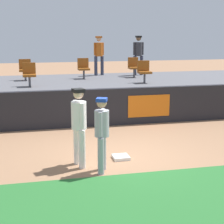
{
  "coord_description": "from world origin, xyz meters",
  "views": [
    {
      "loc": [
        -2.27,
        -8.84,
        3.16
      ],
      "look_at": [
        -0.05,
        0.81,
        1.0
      ],
      "focal_mm": 59.55,
      "sensor_mm": 36.0,
      "label": 1
    }
  ],
  "objects_px": {
    "seat_front_right": "(144,70)",
    "seat_back_right": "(134,66)",
    "first_base": "(121,157)",
    "seat_back_left": "(25,68)",
    "seat_front_left": "(29,73)",
    "player_runner_visitor": "(102,130)",
    "player_fielder_home": "(79,122)",
    "seat_back_center": "(83,67)",
    "spectator_hooded": "(138,52)",
    "spectator_capped": "(99,53)"
  },
  "relations": [
    {
      "from": "seat_back_right",
      "to": "spectator_capped",
      "type": "bearing_deg",
      "value": 141.45
    },
    {
      "from": "seat_front_left",
      "to": "spectator_capped",
      "type": "xyz_separation_m",
      "value": [
        3.08,
        2.85,
        0.53
      ]
    },
    {
      "from": "seat_back_right",
      "to": "spectator_capped",
      "type": "xyz_separation_m",
      "value": [
        -1.31,
        1.05,
        0.53
      ]
    },
    {
      "from": "seat_back_left",
      "to": "seat_back_center",
      "type": "relative_size",
      "value": 1.0
    },
    {
      "from": "seat_back_right",
      "to": "spectator_capped",
      "type": "relative_size",
      "value": 0.49
    },
    {
      "from": "first_base",
      "to": "seat_back_left",
      "type": "height_order",
      "value": "seat_back_left"
    },
    {
      "from": "spectator_capped",
      "to": "seat_back_left",
      "type": "bearing_deg",
      "value": 5.23
    },
    {
      "from": "player_runner_visitor",
      "to": "seat_back_right",
      "type": "distance_m",
      "value": 8.02
    },
    {
      "from": "seat_back_left",
      "to": "spectator_hooded",
      "type": "xyz_separation_m",
      "value": [
        4.96,
        0.71,
        0.54
      ]
    },
    {
      "from": "first_base",
      "to": "player_runner_visitor",
      "type": "xyz_separation_m",
      "value": [
        -0.64,
        -0.76,
        0.96
      ]
    },
    {
      "from": "player_fielder_home",
      "to": "seat_back_right",
      "type": "bearing_deg",
      "value": 140.36
    },
    {
      "from": "spectator_hooded",
      "to": "player_fielder_home",
      "type": "bearing_deg",
      "value": 62.22
    },
    {
      "from": "player_fielder_home",
      "to": "seat_back_left",
      "type": "relative_size",
      "value": 2.23
    },
    {
      "from": "seat_back_left",
      "to": "seat_back_right",
      "type": "relative_size",
      "value": 1.0
    },
    {
      "from": "player_fielder_home",
      "to": "player_runner_visitor",
      "type": "xyz_separation_m",
      "value": [
        0.44,
        -0.5,
        -0.08
      ]
    },
    {
      "from": "first_base",
      "to": "seat_back_center",
      "type": "bearing_deg",
      "value": 89.24
    },
    {
      "from": "player_runner_visitor",
      "to": "seat_back_center",
      "type": "height_order",
      "value": "seat_back_center"
    },
    {
      "from": "spectator_capped",
      "to": "player_runner_visitor",
      "type": "bearing_deg",
      "value": 66.69
    },
    {
      "from": "player_fielder_home",
      "to": "seat_front_right",
      "type": "bearing_deg",
      "value": 133.93
    },
    {
      "from": "player_runner_visitor",
      "to": "spectator_hooded",
      "type": "xyz_separation_m",
      "value": [
        3.32,
        8.15,
        1.23
      ]
    },
    {
      "from": "seat_front_right",
      "to": "seat_front_left",
      "type": "bearing_deg",
      "value": -180.0
    },
    {
      "from": "spectator_hooded",
      "to": "first_base",
      "type": "bearing_deg",
      "value": 68.49
    },
    {
      "from": "seat_back_left",
      "to": "seat_front_right",
      "type": "relative_size",
      "value": 1.0
    },
    {
      "from": "first_base",
      "to": "spectator_hooded",
      "type": "xyz_separation_m",
      "value": [
        2.68,
        7.39,
        2.19
      ]
    },
    {
      "from": "seat_front_left",
      "to": "seat_back_right",
      "type": "bearing_deg",
      "value": 22.25
    },
    {
      "from": "seat_back_left",
      "to": "spectator_hooded",
      "type": "distance_m",
      "value": 5.04
    },
    {
      "from": "seat_front_left",
      "to": "first_base",
      "type": "bearing_deg",
      "value": -66.39
    },
    {
      "from": "first_base",
      "to": "seat_front_left",
      "type": "relative_size",
      "value": 0.48
    },
    {
      "from": "player_runner_visitor",
      "to": "seat_back_left",
      "type": "bearing_deg",
      "value": -146.79
    },
    {
      "from": "seat_back_left",
      "to": "player_fielder_home",
      "type": "bearing_deg",
      "value": -80.21
    },
    {
      "from": "player_fielder_home",
      "to": "seat_front_right",
      "type": "xyz_separation_m",
      "value": [
        3.23,
        5.14,
        0.61
      ]
    },
    {
      "from": "first_base",
      "to": "spectator_hooded",
      "type": "distance_m",
      "value": 8.16
    },
    {
      "from": "spectator_hooded",
      "to": "spectator_capped",
      "type": "relative_size",
      "value": 1.01
    },
    {
      "from": "seat_front_left",
      "to": "seat_back_center",
      "type": "height_order",
      "value": "same"
    },
    {
      "from": "seat_front_left",
      "to": "spectator_hooded",
      "type": "xyz_separation_m",
      "value": [
        4.81,
        2.51,
        0.54
      ]
    },
    {
      "from": "player_runner_visitor",
      "to": "seat_front_left",
      "type": "height_order",
      "value": "seat_front_left"
    },
    {
      "from": "seat_front_right",
      "to": "seat_back_center",
      "type": "relative_size",
      "value": 1.0
    },
    {
      "from": "first_base",
      "to": "player_fielder_home",
      "type": "height_order",
      "value": "player_fielder_home"
    },
    {
      "from": "player_fielder_home",
      "to": "seat_back_center",
      "type": "bearing_deg",
      "value": 156.52
    },
    {
      "from": "seat_back_left",
      "to": "seat_back_right",
      "type": "xyz_separation_m",
      "value": [
        4.54,
        -0.0,
        -0.0
      ]
    },
    {
      "from": "seat_front_left",
      "to": "seat_front_right",
      "type": "relative_size",
      "value": 1.0
    },
    {
      "from": "player_runner_visitor",
      "to": "first_base",
      "type": "bearing_deg",
      "value": 160.62
    },
    {
      "from": "seat_back_center",
      "to": "player_fielder_home",
      "type": "bearing_deg",
      "value": -99.58
    },
    {
      "from": "seat_front_left",
      "to": "seat_back_center",
      "type": "xyz_separation_m",
      "value": [
        2.22,
        1.8,
        -0.0
      ]
    },
    {
      "from": "seat_front_left",
      "to": "spectator_hooded",
      "type": "bearing_deg",
      "value": 27.51
    },
    {
      "from": "seat_front_right",
      "to": "seat_back_right",
      "type": "distance_m",
      "value": 1.8
    },
    {
      "from": "seat_front_right",
      "to": "spectator_hooded",
      "type": "xyz_separation_m",
      "value": [
        0.53,
        2.51,
        0.54
      ]
    },
    {
      "from": "seat_front_right",
      "to": "seat_back_right",
      "type": "height_order",
      "value": "same"
    },
    {
      "from": "seat_front_left",
      "to": "spectator_capped",
      "type": "bearing_deg",
      "value": 42.7
    },
    {
      "from": "player_fielder_home",
      "to": "seat_back_left",
      "type": "bearing_deg",
      "value": 175.89
    }
  ]
}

